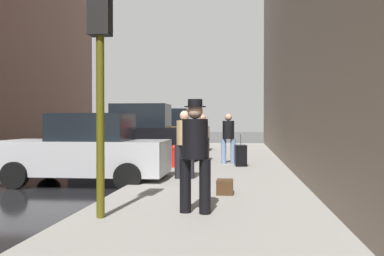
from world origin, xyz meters
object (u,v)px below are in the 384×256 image
object	(u,v)px
parked_black_suv	(137,137)
pedestrian_in_red_jacket	(203,135)
rolling_suitcase	(241,155)
duffel_bag	(225,187)
traffic_light	(100,42)
pedestrian_with_fedora	(195,150)
parked_silver_sedan	(86,151)
pedestrian_in_jeans	(228,136)
fire_hydrant	(174,156)
pedestrian_in_tan_coat	(184,141)
parked_bronze_suv	(165,133)

from	to	relation	value
parked_black_suv	pedestrian_in_red_jacket	bearing A→B (deg)	-0.52
rolling_suitcase	duffel_bag	world-z (taller)	rolling_suitcase
traffic_light	pedestrian_in_red_jacket	distance (m)	9.73
pedestrian_with_fedora	pedestrian_in_red_jacket	distance (m)	9.13
traffic_light	pedestrian_with_fedora	bearing A→B (deg)	19.22
parked_silver_sedan	duffel_bag	bearing A→B (deg)	-28.95
pedestrian_in_jeans	pedestrian_in_red_jacket	world-z (taller)	same
parked_silver_sedan	fire_hydrant	size ratio (longest dim) A/B	6.00
fire_hydrant	pedestrian_in_tan_coat	size ratio (longest dim) A/B	0.41
parked_bronze_suv	pedestrian_in_red_jacket	bearing A→B (deg)	-66.64
traffic_light	pedestrian_in_tan_coat	world-z (taller)	traffic_light
pedestrian_in_jeans	pedestrian_in_red_jacket	size ratio (longest dim) A/B	1.00
pedestrian_in_tan_coat	parked_black_suv	bearing A→B (deg)	116.19
pedestrian_in_jeans	pedestrian_in_red_jacket	bearing A→B (deg)	133.43
traffic_light	rolling_suitcase	bearing A→B (deg)	75.44
rolling_suitcase	fire_hydrant	bearing A→B (deg)	-161.89
parked_black_suv	fire_hydrant	bearing A→B (deg)	-53.71
traffic_light	rolling_suitcase	size ratio (longest dim) A/B	3.46
pedestrian_in_jeans	pedestrian_with_fedora	distance (m)	8.06
parked_black_suv	parked_bronze_suv	bearing A→B (deg)	90.00
parked_bronze_suv	pedestrian_with_fedora	distance (m)	15.18
pedestrian_in_tan_coat	pedestrian_in_red_jacket	xyz separation A→B (m)	(-0.01, 5.04, 0.00)
rolling_suitcase	parked_bronze_suv	bearing A→B (deg)	117.42
traffic_light	pedestrian_in_jeans	bearing A→B (deg)	79.33
parked_silver_sedan	rolling_suitcase	xyz separation A→B (m)	(3.88, 3.51, -0.36)
pedestrian_in_jeans	pedestrian_in_tan_coat	size ratio (longest dim) A/B	1.00
duffel_bag	parked_black_suv	bearing A→B (deg)	116.32
pedestrian_in_red_jacket	traffic_light	bearing A→B (deg)	-93.73
pedestrian_with_fedora	rolling_suitcase	world-z (taller)	pedestrian_with_fedora
fire_hydrant	traffic_light	distance (m)	7.49
pedestrian_in_red_jacket	pedestrian_in_jeans	bearing A→B (deg)	-46.57
traffic_light	pedestrian_in_red_jacket	xyz separation A→B (m)	(0.62, 9.57, -1.65)
fire_hydrant	rolling_suitcase	xyz separation A→B (m)	(2.08, 0.68, -0.01)
parked_black_suv	fire_hydrant	distance (m)	3.09
parked_black_suv	pedestrian_with_fedora	size ratio (longest dim) A/B	2.61
duffel_bag	parked_bronze_suv	bearing A→B (deg)	105.49
parked_black_suv	pedestrian_in_jeans	size ratio (longest dim) A/B	2.71
fire_hydrant	duffel_bag	bearing A→B (deg)	-69.57
parked_silver_sedan	rolling_suitcase	size ratio (longest dim) A/B	4.06
pedestrian_in_red_jacket	rolling_suitcase	bearing A→B (deg)	-51.24
parked_black_suv	fire_hydrant	size ratio (longest dim) A/B	6.58
traffic_light	pedestrian_in_jeans	world-z (taller)	traffic_light
parked_bronze_suv	fire_hydrant	distance (m)	8.38
parked_bronze_suv	pedestrian_in_jeans	distance (m)	7.61
pedestrian_with_fedora	rolling_suitcase	bearing A→B (deg)	84.78
pedestrian_in_tan_coat	pedestrian_with_fedora	world-z (taller)	pedestrian_with_fedora
pedestrian_in_tan_coat	pedestrian_with_fedora	xyz separation A→B (m)	(0.72, -4.06, 0.03)
parked_silver_sedan	pedestrian_in_jeans	size ratio (longest dim) A/B	2.47
parked_silver_sedan	pedestrian_in_tan_coat	world-z (taller)	pedestrian_in_tan_coat
parked_silver_sedan	pedestrian_in_red_jacket	size ratio (longest dim) A/B	2.47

